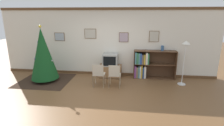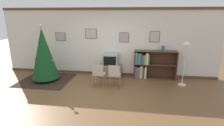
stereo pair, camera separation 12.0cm
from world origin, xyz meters
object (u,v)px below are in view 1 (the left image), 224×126
object	(u,v)px
folding_chair_left	(99,74)
bookshelf	(146,65)
tv_console	(110,71)
folding_chair_right	(115,74)
standing_lamp	(185,51)
television	(110,60)
vase	(162,48)
christmas_tree	(43,54)

from	to	relation	value
folding_chair_left	bookshelf	world-z (taller)	bookshelf
tv_console	folding_chair_right	world-z (taller)	folding_chair_right
standing_lamp	folding_chair_left	bearing A→B (deg)	-169.42
folding_chair_left	tv_console	bearing A→B (deg)	74.74
tv_console	folding_chair_right	distance (m)	1.07
television	folding_chair_right	xyz separation A→B (m)	(0.28, -1.01, -0.25)
folding_chair_left	vase	distance (m)	2.64
tv_console	standing_lamp	bearing A→B (deg)	-9.98
christmas_tree	folding_chair_left	distance (m)	2.23
tv_console	folding_chair_left	xyz separation A→B (m)	(-0.28, -1.01, 0.23)
folding_chair_left	vase	bearing A→B (deg)	26.86
vase	bookshelf	bearing A→B (deg)	-175.08
tv_console	bookshelf	world-z (taller)	bookshelf
vase	tv_console	bearing A→B (deg)	-176.19
television	vase	bearing A→B (deg)	3.88
christmas_tree	folding_chair_right	size ratio (longest dim) A/B	2.53
folding_chair_right	standing_lamp	bearing A→B (deg)	12.96
tv_console	vase	size ratio (longest dim) A/B	4.44
television	standing_lamp	xyz separation A→B (m)	(2.65, -0.46, 0.50)
christmas_tree	folding_chair_right	bearing A→B (deg)	-6.97
christmas_tree	vase	size ratio (longest dim) A/B	10.54
tv_console	television	distance (m)	0.48
television	folding_chair_left	xyz separation A→B (m)	(-0.28, -1.01, -0.25)
tv_console	television	world-z (taller)	television
tv_console	vase	world-z (taller)	vase
folding_chair_right	vase	distance (m)	2.18
television	bookshelf	size ratio (longest dim) A/B	0.36
folding_chair_left	folding_chair_right	xyz separation A→B (m)	(0.55, 0.00, 0.00)
television	tv_console	bearing A→B (deg)	90.00
christmas_tree	folding_chair_left	xyz separation A→B (m)	(2.13, -0.33, -0.57)
christmas_tree	bookshelf	bearing A→B (deg)	11.39
tv_console	folding_chair_left	size ratio (longest dim) A/B	1.07
christmas_tree	tv_console	world-z (taller)	christmas_tree
vase	christmas_tree	bearing A→B (deg)	-169.44
bookshelf	folding_chair_left	bearing A→B (deg)	-147.00
bookshelf	vase	xyz separation A→B (m)	(0.57, 0.05, 0.67)
folding_chair_left	bookshelf	xyz separation A→B (m)	(1.69, 1.10, 0.06)
folding_chair_right	christmas_tree	bearing A→B (deg)	173.03
folding_chair_left	folding_chair_right	world-z (taller)	same
christmas_tree	tv_console	bearing A→B (deg)	15.92
christmas_tree	television	bearing A→B (deg)	15.86
television	standing_lamp	distance (m)	2.74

